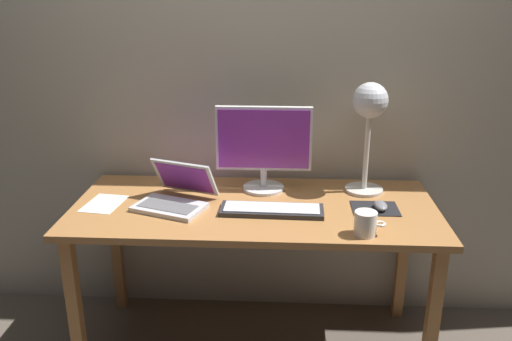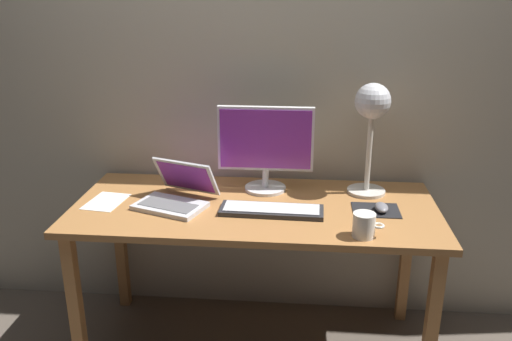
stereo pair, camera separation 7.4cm
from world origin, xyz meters
TOP-DOWN VIEW (x-y plane):
  - back_wall at (0.00, 0.40)m, footprint 4.80×0.06m
  - desk at (0.00, 0.00)m, footprint 1.60×0.70m
  - monitor at (0.03, 0.19)m, footprint 0.44×0.19m
  - keyboard_main at (0.08, -0.08)m, footprint 0.44×0.15m
  - laptop at (-0.34, -0.00)m, footprint 0.37×0.37m
  - desk_lamp at (0.50, 0.20)m, footprint 0.18×0.18m
  - mousepad at (0.53, -0.01)m, footprint 0.20×0.16m
  - mouse at (0.55, -0.02)m, footprint 0.06×0.10m
  - coffee_mug at (0.45, -0.27)m, footprint 0.12×0.09m
  - paper_sheet_near_mouse at (-0.67, -0.02)m, footprint 0.17×0.23m

SIDE VIEW (x-z plane):
  - desk at x=0.00m, z-range 0.29..1.03m
  - paper_sheet_near_mouse at x=-0.67m, z-range 0.74..0.74m
  - mousepad at x=0.53m, z-range 0.74..0.74m
  - keyboard_main at x=0.08m, z-range 0.74..0.76m
  - mouse at x=0.55m, z-range 0.74..0.78m
  - coffee_mug at x=0.45m, z-range 0.74..0.84m
  - laptop at x=-0.34m, z-range 0.70..0.89m
  - monitor at x=0.03m, z-range 0.76..1.16m
  - desk_lamp at x=0.50m, z-range 0.86..1.38m
  - back_wall at x=0.00m, z-range 0.00..2.60m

